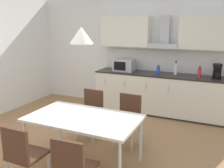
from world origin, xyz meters
TOP-DOWN VIEW (x-y plane):
  - ground_plane at (0.00, 0.00)m, footprint 7.31×7.65m
  - wall_back at (0.00, 2.60)m, footprint 5.84×0.10m
  - kitchen_counter at (0.86, 2.24)m, footprint 2.99×0.66m
  - backsplash_tile at (0.86, 2.54)m, footprint 2.97×0.02m
  - upper_wall_cabinets at (0.86, 2.38)m, footprint 2.97×0.40m
  - microwave at (-0.03, 2.23)m, footprint 0.48×0.35m
  - coffee_maker at (2.02, 2.26)m, footprint 0.18×0.19m
  - bottle_red at (1.68, 2.19)m, footprint 0.07×0.07m
  - bottle_blue at (0.78, 2.29)m, footprint 0.08×0.08m
  - bottle_white at (1.17, 2.28)m, footprint 0.07×0.07m
  - dining_table at (0.38, -0.33)m, footprint 1.59×0.93m
  - chair_near_right at (0.74, -1.17)m, footprint 0.42×0.42m
  - chair_far_left at (0.03, 0.52)m, footprint 0.41×0.41m
  - chair_far_right at (0.74, 0.52)m, footprint 0.41×0.41m
  - chair_near_left at (0.02, -1.17)m, footprint 0.40×0.40m
  - pendant_lamp at (0.38, -0.33)m, footprint 0.32×0.32m

SIDE VIEW (x-z plane):
  - ground_plane at x=0.00m, z-range -0.02..0.00m
  - kitchen_counter at x=0.86m, z-range 0.00..0.94m
  - chair_near_right at x=0.74m, z-range 0.10..0.97m
  - chair_far_left at x=0.03m, z-range 0.10..0.97m
  - chair_far_right at x=0.74m, z-range 0.10..0.97m
  - chair_near_left at x=0.02m, z-range 0.10..0.97m
  - dining_table at x=0.38m, z-range 0.33..1.07m
  - bottle_blue at x=0.78m, z-range 0.92..1.10m
  - bottle_red at x=1.68m, z-range 0.92..1.16m
  - bottle_white at x=1.17m, z-range 0.91..1.23m
  - microwave at x=-0.03m, z-range 0.94..1.22m
  - coffee_maker at x=2.02m, z-range 0.93..1.23m
  - backsplash_tile at x=0.86m, z-range 0.94..1.43m
  - wall_back at x=0.00m, z-range 0.00..2.64m
  - upper_wall_cabinets at x=0.86m, z-range 1.49..2.19m
  - pendant_lamp at x=0.38m, z-range 1.77..1.99m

